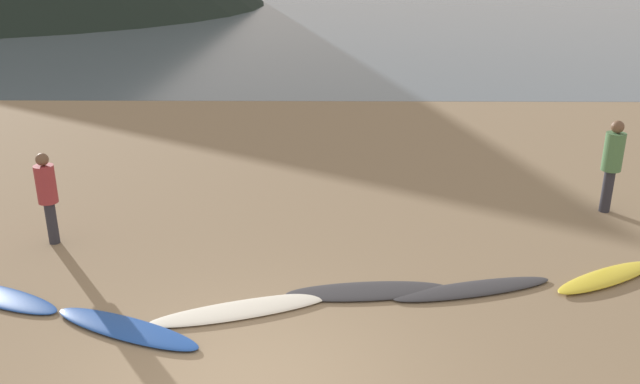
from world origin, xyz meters
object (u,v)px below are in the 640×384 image
(surfboard_0, at_px, (2,297))
(person_0, at_px, (612,159))
(surfboard_4, at_px, (473,289))
(person_1, at_px, (47,191))
(surfboard_2, at_px, (242,310))
(surfboard_5, at_px, (607,277))
(surfboard_1, at_px, (126,328))
(surfboard_3, at_px, (368,291))

(surfboard_0, bearing_deg, person_0, 42.74)
(surfboard_4, height_order, person_0, person_0)
(surfboard_0, distance_m, person_1, 2.16)
(surfboard_2, relative_size, surfboard_5, 1.28)
(surfboard_0, distance_m, surfboard_5, 9.17)
(person_0, bearing_deg, surfboard_2, 12.14)
(surfboard_4, bearing_deg, surfboard_2, 175.53)
(surfboard_1, height_order, surfboard_3, surfboard_1)
(surfboard_2, relative_size, person_0, 1.46)
(surfboard_1, height_order, surfboard_4, surfboard_1)
(surfboard_5, distance_m, person_1, 9.25)
(surfboard_0, bearing_deg, surfboard_1, 1.92)
(surfboard_4, height_order, person_1, person_1)
(surfboard_3, height_order, surfboard_5, surfboard_5)
(person_0, xyz_separation_m, person_1, (-10.16, -1.55, -0.11))
(surfboard_2, bearing_deg, surfboard_4, -7.94)
(surfboard_1, height_order, person_1, person_1)
(surfboard_3, relative_size, person_0, 1.36)
(surfboard_0, relative_size, person_0, 1.15)
(surfboard_1, distance_m, person_0, 9.26)
(person_0, bearing_deg, surfboard_3, 16.38)
(surfboard_0, xyz_separation_m, person_0, (10.20, 3.50, 1.04))
(surfboard_5, bearing_deg, surfboard_4, 160.34)
(surfboard_4, relative_size, person_0, 1.40)
(surfboard_2, distance_m, surfboard_3, 1.90)
(person_1, bearing_deg, surfboard_5, 110.70)
(surfboard_2, bearing_deg, surfboard_3, -1.53)
(surfboard_3, xyz_separation_m, person_1, (-5.37, 1.71, 0.93))
(surfboard_1, bearing_deg, person_1, 150.24)
(surfboard_2, distance_m, surfboard_5, 5.65)
(surfboard_1, bearing_deg, surfboard_3, 41.88)
(surfboard_3, height_order, person_1, person_1)
(surfboard_4, xyz_separation_m, person_0, (3.20, 3.18, 1.04))
(surfboard_0, height_order, surfboard_5, surfboard_5)
(surfboard_5, height_order, person_0, person_0)
(surfboard_4, bearing_deg, surfboard_5, -5.31)
(surfboard_4, distance_m, surfboard_5, 2.18)
(surfboard_5, distance_m, person_0, 3.17)
(surfboard_0, bearing_deg, surfboard_5, 28.10)
(surfboard_1, height_order, surfboard_2, surfboard_1)
(surfboard_1, xyz_separation_m, surfboard_4, (4.92, 1.15, -0.01))
(surfboard_0, height_order, surfboard_1, surfboard_1)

